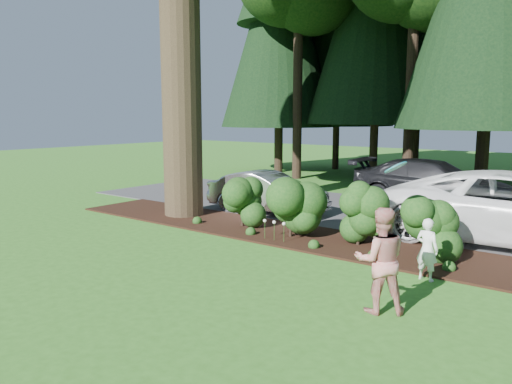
{
  "coord_description": "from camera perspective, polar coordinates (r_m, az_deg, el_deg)",
  "views": [
    {
      "loc": [
        6.93,
        -7.71,
        3.21
      ],
      "look_at": [
        -0.67,
        2.11,
        1.3
      ],
      "focal_mm": 35.0,
      "sensor_mm": 36.0,
      "label": 1
    }
  ],
  "objects": [
    {
      "name": "adult",
      "position": [
        8.44,
        14.02,
        -7.58
      ],
      "size": [
        1.08,
        1.03,
        1.75
      ],
      "primitive_type": "imported",
      "rotation": [
        0.0,
        0.0,
        3.75
      ],
      "color": "red",
      "rests_on": "ground"
    },
    {
      "name": "car_silver_wagon",
      "position": [
        16.44,
        1.27,
        -0.04
      ],
      "size": [
        4.12,
        1.56,
        1.34
      ],
      "primitive_type": "imported",
      "rotation": [
        0.0,
        0.0,
        1.61
      ],
      "color": "silver",
      "rests_on": "driveway"
    },
    {
      "name": "frisbee",
      "position": [
        10.15,
        15.68,
        2.76
      ],
      "size": [
        0.42,
        0.47,
        0.27
      ],
      "color": "#177583",
      "rests_on": "ground"
    },
    {
      "name": "lily_cluster",
      "position": [
        12.72,
        2.1,
        -3.58
      ],
      "size": [
        0.69,
        0.09,
        0.57
      ],
      "color": "#133B12",
      "rests_on": "ground"
    },
    {
      "name": "child",
      "position": [
        10.35,
        18.96,
        -6.22
      ],
      "size": [
        0.5,
        0.38,
        1.25
      ],
      "primitive_type": "imported",
      "rotation": [
        0.0,
        0.0,
        2.96
      ],
      "color": "white",
      "rests_on": "ground"
    },
    {
      "name": "mulch_bed",
      "position": [
        13.36,
        5.27,
        -5.09
      ],
      "size": [
        16.0,
        2.5,
        0.05
      ],
      "primitive_type": "cube",
      "color": "black",
      "rests_on": "ground"
    },
    {
      "name": "shrub_row",
      "position": [
        12.71,
        7.98,
        -2.23
      ],
      "size": [
        6.53,
        1.6,
        1.61
      ],
      "color": "#133B12",
      "rests_on": "ground"
    },
    {
      "name": "car_dark_suv",
      "position": [
        18.56,
        19.56,
        0.94
      ],
      "size": [
        5.79,
        2.65,
        1.64
      ],
      "primitive_type": "imported",
      "rotation": [
        0.0,
        0.0,
        1.63
      ],
      "color": "black",
      "rests_on": "driveway"
    },
    {
      "name": "driveway",
      "position": [
        17.02,
        12.98,
        -2.3
      ],
      "size": [
        22.0,
        6.0,
        0.03
      ],
      "primitive_type": "cube",
      "color": "#38383A",
      "rests_on": "ground"
    },
    {
      "name": "ground",
      "position": [
        10.85,
        -4.08,
        -8.48
      ],
      "size": [
        80.0,
        80.0,
        0.0
      ],
      "primitive_type": "plane",
      "color": "#2F641C",
      "rests_on": "ground"
    }
  ]
}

